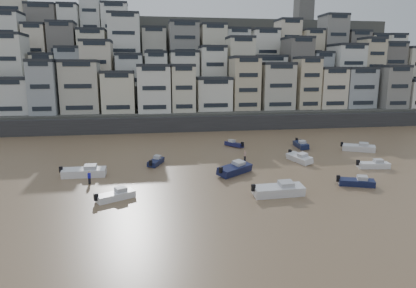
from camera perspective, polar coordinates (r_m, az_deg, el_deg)
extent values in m
cube|color=#38383A|center=(88.40, 0.79, 3.23)|extent=(140.00, 3.00, 3.50)
cube|color=#4C4C47|center=(96.13, 2.99, 4.04)|extent=(140.00, 14.00, 4.00)
cube|color=#4C4C47|center=(107.48, 1.63, 6.46)|extent=(140.00, 14.00, 10.00)
cube|color=#4C4C47|center=(118.99, 0.53, 8.90)|extent=(140.00, 14.00, 18.00)
cube|color=#4C4C47|center=(130.70, -0.39, 10.89)|extent=(140.00, 16.00, 26.00)
cube|color=#4C4C47|center=(144.54, -1.28, 12.15)|extent=(140.00, 18.00, 32.00)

